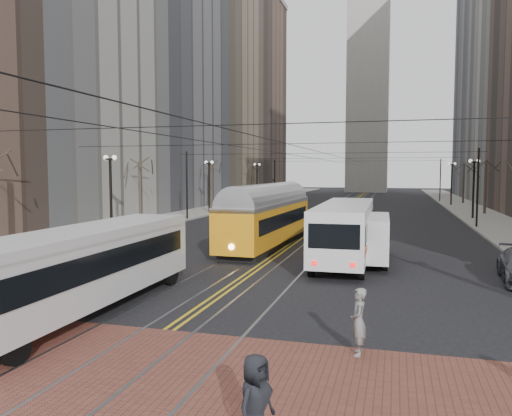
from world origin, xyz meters
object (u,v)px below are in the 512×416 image
Objects in this scene: pedestrian_a at (256,403)px; sedan_grey at (368,215)px; streetcar at (268,222)px; cargo_van at (367,240)px; pedestrian_b at (358,321)px; clock_tower at (369,31)px; rear_bus at (345,232)px; transit_bus at (85,271)px.

sedan_grey is at bearing 20.40° from pedestrian_a.
sedan_grey is at bearing 74.82° from streetcar.
cargo_van reaches higher than pedestrian_b.
clock_tower is 5.09× the size of streetcar.
rear_bus reaches higher than pedestrian_a.
streetcar is 7.46× the size of pedestrian_b.
streetcar is at bearing 33.92° from pedestrian_a.
rear_bus is 13.81m from pedestrian_b.
clock_tower is 39.40× the size of pedestrian_a.
sedan_grey is at bearing 76.71° from transit_bus.
streetcar is at bearing 143.34° from rear_bus.
rear_bus reaches higher than cargo_van.
pedestrian_a is at bearing -40.55° from transit_bus.
transit_bus is 14.26m from rear_bus.
cargo_van is 13.00m from pedestrian_b.
clock_tower is 96.26m from rear_bus.
transit_bus reaches higher than cargo_van.
clock_tower is 38.00× the size of pedestrian_b.
rear_bus is 2.09× the size of cargo_van.
streetcar reaches higher than transit_bus.
rear_bus is 20.88m from sedan_grey.
streetcar is (-1.30, -86.05, -34.43)m from clock_tower.
clock_tower is 92.70m from streetcar.
pedestrian_a is at bearing -74.12° from streetcar.
transit_bus reaches higher than sedan_grey.
cargo_van is (6.38, -4.46, -0.30)m from streetcar.
pedestrian_b is (1.57, -34.56, 0.20)m from sedan_grey.
clock_tower is at bearing 84.91° from sedan_grey.
streetcar is (2.20, 15.94, 0.11)m from transit_bus.
cargo_van is 18.01m from pedestrian_a.
clock_tower is 5.84× the size of transit_bus.
sedan_grey is (0.10, 20.87, -0.83)m from rear_bus.
sedan_grey is at bearing -86.68° from clock_tower.
streetcar reaches higher than cargo_van.
pedestrian_a is at bearing -98.07° from sedan_grey.
transit_bus is 33.91m from sedan_grey.
transit_bus is 9.21m from pedestrian_b.
pedestrian_a is 5.18m from pedestrian_b.
rear_bus is at bearing -179.80° from pedestrian_b.
sedan_grey is 2.37× the size of pedestrian_a.
clock_tower reaches higher than pedestrian_b.
pedestrian_b is at bearing -66.47° from streetcar.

